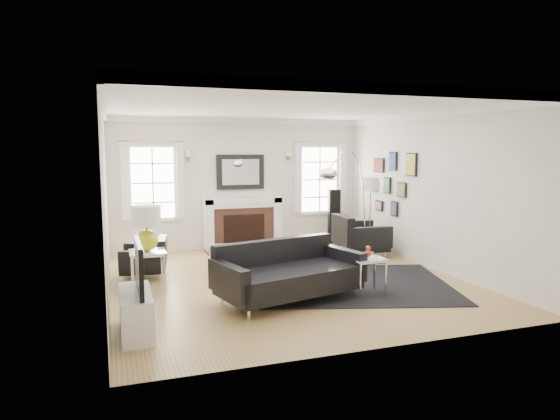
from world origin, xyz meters
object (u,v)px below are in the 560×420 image
object	(u,v)px
armchair_left	(147,259)
armchair_right	(358,237)
arc_floor_lamp	(348,203)
gourd_lamp	(147,225)
sofa	(287,274)
fireplace	(243,224)
coffee_table	(235,249)

from	to	relation	value
armchair_left	armchair_right	bearing A→B (deg)	4.59
armchair_left	arc_floor_lamp	distance (m)	3.62
armchair_right	gourd_lamp	xyz separation A→B (m)	(-4.16, -1.10, 0.61)
sofa	arc_floor_lamp	xyz separation A→B (m)	(1.67, 1.45, 0.82)
fireplace	gourd_lamp	world-z (taller)	gourd_lamp
fireplace	coffee_table	size ratio (longest dim) A/B	2.00
sofa	coffee_table	xyz separation A→B (m)	(-0.23, 2.12, -0.02)
coffee_table	arc_floor_lamp	world-z (taller)	arc_floor_lamp
armchair_right	fireplace	bearing A→B (deg)	142.82
armchair_left	sofa	bearing A→B (deg)	-47.34
armchair_left	fireplace	bearing A→B (deg)	40.56
armchair_right	coffee_table	world-z (taller)	armchair_right
sofa	arc_floor_lamp	bearing A→B (deg)	40.89
sofa	arc_floor_lamp	distance (m)	2.36
gourd_lamp	armchair_right	bearing A→B (deg)	14.76
coffee_table	arc_floor_lamp	xyz separation A→B (m)	(1.90, -0.67, 0.84)
armchair_left	arc_floor_lamp	size ratio (longest dim) A/B	0.41
armchair_left	coffee_table	xyz separation A→B (m)	(1.57, 0.16, 0.04)
sofa	gourd_lamp	xyz separation A→B (m)	(-1.83, 1.19, 0.62)
coffee_table	fireplace	bearing A→B (deg)	71.04
arc_floor_lamp	armchair_right	bearing A→B (deg)	51.97
arc_floor_lamp	fireplace	bearing A→B (deg)	119.61
armchair_right	arc_floor_lamp	bearing A→B (deg)	-128.03
fireplace	gourd_lamp	xyz separation A→B (m)	(-2.18, -2.60, 0.45)
fireplace	sofa	xyz separation A→B (m)	(-0.34, -3.79, -0.17)
armchair_left	arc_floor_lamp	world-z (taller)	arc_floor_lamp
gourd_lamp	armchair_left	bearing A→B (deg)	87.51
armchair_left	armchair_right	world-z (taller)	armchair_right
gourd_lamp	sofa	bearing A→B (deg)	-32.95
gourd_lamp	arc_floor_lamp	size ratio (longest dim) A/B	0.32
gourd_lamp	fireplace	bearing A→B (deg)	50.05
sofa	fireplace	bearing A→B (deg)	84.80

